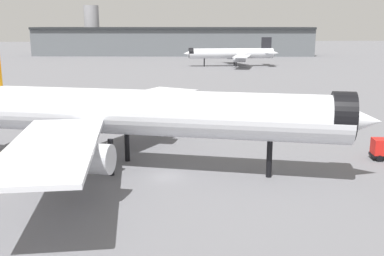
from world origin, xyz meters
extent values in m
plane|color=slate|center=(0.00, 0.00, 0.00)|extent=(900.00, 900.00, 0.00)
cylinder|color=silver|center=(-3.56, 3.42, 7.65)|extent=(52.69, 19.78, 5.88)
cone|color=silver|center=(22.00, -3.64, 7.65)|extent=(7.77, 7.28, 5.76)
cylinder|color=black|center=(20.87, -3.32, 8.09)|extent=(4.13, 6.43, 5.94)
cube|color=silver|center=(-3.56, 18.85, 6.91)|extent=(20.23, 24.59, 0.47)
cylinder|color=#B7BAC1|center=(-3.09, 15.75, 4.97)|extent=(8.02, 5.09, 3.24)
cube|color=silver|center=(-11.47, -9.83, 6.91)|extent=(9.55, 24.22, 0.47)
cylinder|color=#B7BAC1|center=(-9.48, -7.41, 4.97)|extent=(8.02, 5.09, 3.24)
cube|color=silver|center=(-24.40, 15.64, 8.24)|extent=(7.14, 10.47, 0.35)
cylinder|color=black|center=(12.80, -1.10, 2.35)|extent=(0.71, 0.71, 4.71)
cylinder|color=black|center=(-5.29, 7.10, 2.35)|extent=(0.71, 0.71, 4.71)
cylinder|color=black|center=(-6.94, 1.15, 2.35)|extent=(0.71, 0.71, 4.71)
cylinder|color=silver|center=(32.82, 148.93, 5.80)|extent=(38.27, 4.62, 4.46)
cone|color=silver|center=(13.69, 148.85, 5.80)|extent=(4.93, 4.39, 4.37)
cone|color=silver|center=(51.95, 149.01, 5.80)|extent=(5.82, 4.26, 4.24)
cylinder|color=black|center=(14.58, 148.86, 6.13)|extent=(2.03, 4.51, 4.51)
cube|color=silver|center=(35.83, 138.11, 5.24)|extent=(11.08, 18.26, 0.36)
cylinder|color=#B7BAC1|center=(34.91, 140.17, 3.77)|extent=(5.37, 2.48, 2.45)
cube|color=silver|center=(35.74, 159.78, 5.24)|extent=(11.20, 18.27, 0.36)
cylinder|color=#B7BAC1|center=(34.83, 157.71, 3.77)|extent=(5.37, 2.48, 2.45)
cube|color=black|center=(48.89, 149.00, 9.37)|extent=(4.59, 0.47, 7.14)
cube|color=silver|center=(49.67, 144.44, 6.25)|extent=(3.47, 6.90, 0.27)
cube|color=silver|center=(49.63, 153.56, 6.25)|extent=(3.47, 6.90, 0.27)
cylinder|color=black|center=(20.58, 148.88, 1.78)|extent=(0.54, 0.54, 3.57)
cylinder|color=black|center=(34.74, 146.60, 1.78)|extent=(0.54, 0.54, 3.57)
cylinder|color=black|center=(34.72, 151.28, 1.78)|extent=(0.54, 0.54, 3.57)
cube|color=slate|center=(9.55, 225.42, 7.86)|extent=(169.13, 41.55, 15.72)
cube|color=#232628|center=(9.55, 225.42, 16.32)|extent=(169.38, 44.03, 1.20)
cylinder|color=#939399|center=(-39.93, 230.41, 14.89)|extent=(8.96, 8.96, 29.78)
cylinder|color=black|center=(30.12, 6.16, 0.45)|extent=(0.93, 0.41, 0.90)
cylinder|color=black|center=(29.78, 3.89, 0.45)|extent=(0.93, 0.41, 0.90)
cube|color=black|center=(-18.33, 35.32, 0.50)|extent=(2.65, 3.56, 0.30)
cube|color=#232833|center=(-18.68, 36.22, 1.25)|extent=(1.95, 1.77, 1.20)
cube|color=#1E2D38|center=(-18.89, 36.75, 1.49)|extent=(1.28, 0.56, 0.60)
cube|color=#232833|center=(-18.12, 34.78, 1.10)|extent=(2.19, 2.37, 0.90)
cylinder|color=black|center=(-19.48, 36.08, 0.35)|extent=(0.51, 0.75, 0.70)
cylinder|color=black|center=(-17.99, 36.65, 0.35)|extent=(0.51, 0.75, 0.70)
cylinder|color=black|center=(-18.67, 33.99, 0.35)|extent=(0.51, 0.75, 0.70)
cylinder|color=black|center=(-17.18, 34.57, 0.35)|extent=(0.51, 0.75, 0.70)
camera|label=1|loc=(-1.02, -53.49, 18.74)|focal=41.82mm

